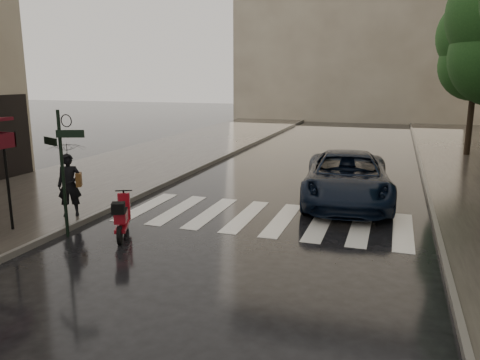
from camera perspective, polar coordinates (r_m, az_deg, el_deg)
The scene contains 11 objects.
ground at distance 9.53m, azimuth -25.82°, elevation -12.64°, with size 120.00×120.00×0.00m, color black.
sidewalk_near at distance 21.37m, azimuth -12.28°, elevation 1.96°, with size 6.00×60.00×0.12m, color #38332D.
curb_near at distance 20.00m, azimuth -4.72°, elevation 1.55°, with size 0.12×60.00×0.16m, color #595651.
curb_far at distance 18.48m, azimuth 21.59°, elevation -0.20°, with size 0.12×60.00×0.16m, color #595651.
crosswalk at distance 13.08m, azimuth 2.91°, elevation -4.63°, with size 7.85×3.20×0.01m.
signpost at distance 11.91m, azimuth -20.86°, elevation 1.91°, with size 1.17×0.29×3.10m.
backdrop_building at distance 44.61m, azimuth 14.89°, elevation 19.99°, with size 22.00×6.00×20.00m, color gray.
tree_far at distance 25.34m, azimuth 27.05°, elevation 14.79°, with size 3.80×3.80×8.16m.
pedestrian_with_umbrella at distance 13.34m, azimuth -20.30°, elevation 2.72°, with size 1.40×1.41×2.48m.
scooter at distance 11.79m, azimuth -14.19°, elevation -4.50°, with size 0.84×1.48×1.04m.
parked_car at distance 14.94m, azimuth 12.91°, elevation 0.29°, with size 2.58×5.59×1.55m, color black.
Camera 1 is at (6.28, -6.06, 3.84)m, focal length 35.00 mm.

